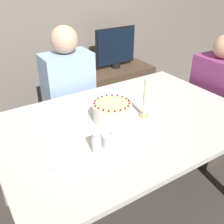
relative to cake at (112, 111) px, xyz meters
The scene contains 12 objects.
ground_plane 0.81m from the cake, 38.19° to the right, with size 12.00×12.00×0.00m, color #3D3833.
wall_behind 1.43m from the cake, 87.06° to the left, with size 8.00×0.05×2.60m.
dining_table 0.18m from the cake, 38.19° to the right, with size 1.59×1.07×0.75m.
cake is the anchor object (origin of this frame).
sugar_bowl 0.28m from the cake, 122.08° to the right, with size 0.11×0.11×0.10m.
sugar_shaker 0.34m from the cake, 136.41° to the right, with size 0.05×0.05×0.12m.
plate_stack 0.46m from the cake, 149.10° to the right, with size 0.22×0.22×0.02m.
candle 0.22m from the cake, 23.08° to the right, with size 0.06×0.06×0.26m.
person_man_blue_shirt 0.73m from the cake, 89.79° to the left, with size 0.40×0.34×1.22m.
person_woman_floral 1.11m from the cake, ahead, with size 0.34×0.40×1.15m.
side_cabinet 1.39m from the cake, 55.63° to the left, with size 0.76×0.46×0.64m.
tv_monitor 1.30m from the cake, 55.70° to the left, with size 0.47×0.10×0.42m.
Camera 1 is at (-0.84, -1.15, 1.61)m, focal length 42.00 mm.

